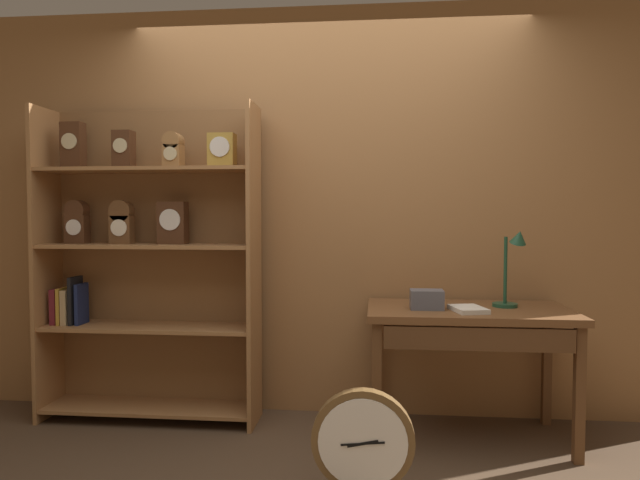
% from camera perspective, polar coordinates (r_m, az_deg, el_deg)
% --- Properties ---
extents(back_wood_panel, '(4.80, 0.05, 2.60)m').
position_cam_1_polar(back_wood_panel, '(3.60, 0.82, 2.91)').
color(back_wood_panel, '#9E6B3D').
rests_on(back_wood_panel, ground).
extents(bookshelf, '(1.35, 0.33, 1.94)m').
position_cam_1_polar(bookshelf, '(3.65, -17.33, -1.75)').
color(bookshelf, '#9E6B3D').
rests_on(bookshelf, ground).
extents(workbench, '(1.13, 0.64, 0.75)m').
position_cam_1_polar(workbench, '(3.28, 14.99, -8.45)').
color(workbench, brown).
rests_on(workbench, ground).
extents(desk_lamp, '(0.19, 0.19, 0.45)m').
position_cam_1_polar(desk_lamp, '(3.35, 19.05, -2.47)').
color(desk_lamp, '#1E472D').
rests_on(desk_lamp, workbench).
extents(toolbox_small, '(0.18, 0.13, 0.11)m').
position_cam_1_polar(toolbox_small, '(3.20, 10.85, -5.99)').
color(toolbox_small, '#595960').
rests_on(toolbox_small, workbench).
extents(open_repair_manual, '(0.21, 0.25, 0.02)m').
position_cam_1_polar(open_repair_manual, '(3.17, 14.92, -6.85)').
color(open_repair_manual, silver).
rests_on(open_repair_manual, workbench).
extents(round_clock_large, '(0.46, 0.11, 0.50)m').
position_cam_1_polar(round_clock_large, '(2.66, 4.40, -20.06)').
color(round_clock_large, brown).
rests_on(round_clock_large, ground).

